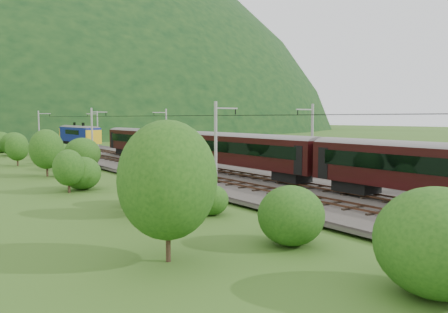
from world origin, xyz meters
TOP-DOWN VIEW (x-y plane):
  - ground at (0.00, 0.00)m, footprint 600.00×600.00m
  - railbed at (0.00, 10.00)m, footprint 14.00×220.00m
  - track_left at (-2.40, 10.00)m, footprint 2.40×220.00m
  - track_right at (2.40, 10.00)m, footprint 2.40×220.00m
  - catenary_left at (-6.12, 32.00)m, footprint 2.54×192.28m
  - catenary_right at (6.12, 32.00)m, footprint 2.54×192.28m
  - overhead_wires at (0.00, 10.00)m, footprint 4.83×198.00m
  - train at (2.40, -4.95)m, footprint 3.19×151.69m
  - hazard_post_near at (-0.43, 29.70)m, footprint 0.14×0.14m
  - hazard_post_far at (0.43, 51.11)m, footprint 0.18×0.18m
  - signal at (-3.93, 24.20)m, footprint 0.21×0.21m
  - vegetation_left at (-14.33, 18.78)m, footprint 13.46×145.47m
  - vegetation_right at (11.16, 14.17)m, footprint 6.35×90.79m

SIDE VIEW (x-z plane):
  - ground at x=0.00m, z-range 0.00..0.00m
  - railbed at x=0.00m, z-range 0.00..0.30m
  - track_left at x=-2.40m, z-range 0.24..0.51m
  - track_right at x=2.40m, z-range 0.24..0.51m
  - hazard_post_near at x=-0.43m, z-range 0.30..1.63m
  - hazard_post_far at x=0.43m, z-range 0.30..1.96m
  - signal at x=-3.93m, z-range 0.47..2.38m
  - vegetation_right at x=11.16m, z-range -0.08..3.04m
  - vegetation_left at x=-14.33m, z-range -1.05..5.72m
  - train at x=2.40m, z-range 0.97..6.52m
  - catenary_left at x=-6.12m, z-range 0.50..8.50m
  - catenary_right at x=6.12m, z-range 0.50..8.50m
  - overhead_wires at x=0.00m, z-range 7.08..7.12m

